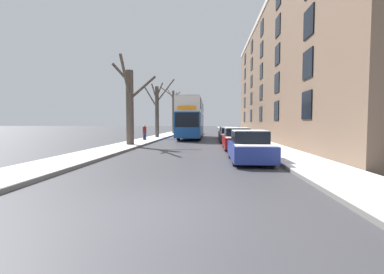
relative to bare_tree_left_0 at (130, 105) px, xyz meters
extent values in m
plane|color=#424247|center=(4.99, -14.25, -3.22)|extent=(320.00, 320.00, 0.00)
cube|color=slate|center=(-0.30, 38.75, -3.15)|extent=(2.43, 130.00, 0.13)
cube|color=white|center=(-0.30, 38.75, -3.07)|extent=(2.41, 130.00, 0.03)
cube|color=slate|center=(10.28, 38.75, -3.15)|extent=(2.43, 130.00, 0.13)
cube|color=white|center=(10.28, 38.75, -3.07)|extent=(2.41, 130.00, 0.03)
cube|color=#7A604C|center=(15.99, 8.50, 3.76)|extent=(9.00, 37.29, 13.96)
cube|color=black|center=(11.46, -4.62, -0.43)|extent=(0.08, 1.40, 1.56)
cube|color=black|center=(11.46, 1.94, -0.43)|extent=(0.08, 1.40, 1.56)
cube|color=black|center=(11.46, 8.50, -0.43)|extent=(0.08, 1.40, 1.56)
cube|color=black|center=(11.46, 15.07, -0.43)|extent=(0.08, 1.40, 1.56)
cube|color=black|center=(11.46, 21.63, -0.43)|extent=(0.08, 1.40, 1.56)
cube|color=black|center=(11.46, -4.62, 1.81)|extent=(0.08, 1.40, 1.56)
cube|color=black|center=(11.46, 1.94, 1.81)|extent=(0.08, 1.40, 1.56)
cube|color=black|center=(11.46, 8.50, 1.81)|extent=(0.08, 1.40, 1.56)
cube|color=black|center=(11.46, 15.07, 1.81)|extent=(0.08, 1.40, 1.56)
cube|color=black|center=(11.46, 21.63, 1.81)|extent=(0.08, 1.40, 1.56)
cube|color=black|center=(11.46, -4.62, 4.04)|extent=(0.08, 1.40, 1.56)
cube|color=black|center=(11.46, 1.94, 4.04)|extent=(0.08, 1.40, 1.56)
cube|color=black|center=(11.46, 8.50, 4.04)|extent=(0.08, 1.40, 1.56)
cube|color=black|center=(11.46, 15.07, 4.04)|extent=(0.08, 1.40, 1.56)
cube|color=black|center=(11.46, 21.63, 4.04)|extent=(0.08, 1.40, 1.56)
cube|color=black|center=(11.46, 1.94, 6.27)|extent=(0.08, 1.40, 1.56)
cube|color=black|center=(11.46, 8.50, 6.27)|extent=(0.08, 1.40, 1.56)
cube|color=black|center=(11.46, 15.07, 6.27)|extent=(0.08, 1.40, 1.56)
cube|color=black|center=(11.46, 21.63, 6.27)|extent=(0.08, 1.40, 1.56)
cube|color=black|center=(11.46, 8.50, 8.51)|extent=(0.08, 1.40, 1.56)
cube|color=black|center=(11.46, 15.07, 8.51)|extent=(0.08, 1.40, 1.56)
cube|color=black|center=(11.46, 21.63, 8.51)|extent=(0.08, 1.40, 1.56)
cube|color=beige|center=(11.45, 8.50, 10.22)|extent=(0.12, 36.54, 0.44)
cylinder|color=#4C4238|center=(-0.03, 0.05, -0.31)|extent=(0.57, 0.57, 5.82)
cylinder|color=#4C4238|center=(0.02, -1.05, 1.90)|extent=(0.30, 2.35, 2.84)
cylinder|color=#4C4238|center=(0.81, 0.72, 1.38)|extent=(1.91, 1.58, 2.06)
cylinder|color=#4C4238|center=(-0.54, -0.33, 2.32)|extent=(1.26, 0.99, 1.42)
cylinder|color=#4C4238|center=(-0.15, 10.58, -0.18)|extent=(0.44, 0.44, 6.09)
cylinder|color=#4C4238|center=(-0.33, 10.07, 2.13)|extent=(0.56, 1.20, 1.91)
cylinder|color=#4C4238|center=(0.95, 10.04, 2.28)|extent=(2.36, 1.27, 2.52)
cylinder|color=#4C4238|center=(-1.03, 11.30, 1.68)|extent=(1.95, 1.63, 2.64)
cylinder|color=#4C4238|center=(0.13, 10.91, 2.53)|extent=(0.77, 0.86, 1.79)
cylinder|color=#4C4238|center=(0.07, 22.35, 0.31)|extent=(0.38, 0.38, 7.06)
cylinder|color=#4C4238|center=(-1.04, 22.54, 3.72)|extent=(2.32, 0.54, 1.75)
cylinder|color=#4C4238|center=(0.52, 23.07, 3.25)|extent=(1.05, 1.57, 1.20)
cylinder|color=#4C4238|center=(-0.57, 23.30, 3.43)|extent=(1.44, 2.05, 1.95)
cylinder|color=#4C4238|center=(0.29, 22.77, 2.84)|extent=(0.61, 1.01, 1.73)
cylinder|color=#4C4238|center=(-0.06, 33.60, -0.62)|extent=(0.51, 0.51, 5.20)
cylinder|color=#4C4238|center=(-0.86, 33.21, 1.77)|extent=(1.78, 0.98, 1.50)
cylinder|color=#4C4238|center=(-0.06, 32.76, 2.48)|extent=(0.18, 1.84, 2.95)
cylinder|color=#4C4238|center=(0.64, 32.56, 1.38)|extent=(1.59, 2.25, 1.73)
cube|color=#194C99|center=(3.90, 10.76, -1.60)|extent=(2.53, 11.59, 2.56)
cube|color=silver|center=(3.90, 10.76, 0.42)|extent=(2.48, 11.36, 1.49)
cube|color=silver|center=(3.90, 10.76, 1.23)|extent=(2.48, 11.36, 0.12)
cube|color=black|center=(3.90, 10.76, -1.11)|extent=(2.56, 10.20, 1.33)
cube|color=black|center=(3.90, 10.76, 0.50)|extent=(2.56, 10.20, 1.13)
cube|color=black|center=(3.90, 4.99, -1.11)|extent=(2.28, 0.06, 1.40)
cube|color=orange|center=(3.90, 4.98, 0.05)|extent=(1.77, 0.05, 0.32)
cylinder|color=black|center=(2.80, 7.28, -2.73)|extent=(0.30, 0.99, 0.99)
cylinder|color=black|center=(4.99, 7.28, -2.73)|extent=(0.30, 0.99, 0.99)
cylinder|color=black|center=(2.80, 14.01, -2.73)|extent=(0.30, 0.99, 0.99)
cylinder|color=black|center=(4.99, 14.01, -2.73)|extent=(0.30, 0.99, 0.99)
cube|color=navy|center=(7.96, -7.33, -2.70)|extent=(1.76, 3.98, 0.70)
cube|color=black|center=(7.96, -7.18, -2.07)|extent=(1.52, 1.99, 0.56)
cube|color=white|center=(7.96, -7.18, -1.77)|extent=(1.48, 1.89, 0.05)
cube|color=white|center=(7.96, -8.75, -2.33)|extent=(1.59, 1.04, 0.04)
cylinder|color=black|center=(7.19, -8.53, -2.91)|extent=(0.20, 0.62, 0.62)
cylinder|color=black|center=(8.74, -8.53, -2.91)|extent=(0.20, 0.62, 0.62)
cylinder|color=black|center=(7.19, -6.14, -2.91)|extent=(0.20, 0.62, 0.62)
cylinder|color=black|center=(8.74, -6.14, -2.91)|extent=(0.20, 0.62, 0.62)
cube|color=maroon|center=(7.96, -1.55, -2.70)|extent=(1.84, 4.43, 0.70)
cube|color=black|center=(7.96, -1.37, -2.07)|extent=(1.59, 2.21, 0.56)
cube|color=white|center=(7.96, -1.37, -1.76)|extent=(1.55, 2.10, 0.06)
cube|color=white|center=(7.96, -3.12, -2.32)|extent=(1.66, 1.16, 0.05)
cylinder|color=black|center=(7.15, -2.88, -2.91)|extent=(0.20, 0.63, 0.63)
cylinder|color=black|center=(8.78, -2.88, -2.91)|extent=(0.20, 0.63, 0.63)
cylinder|color=black|center=(7.15, -0.22, -2.91)|extent=(0.20, 0.63, 0.63)
cylinder|color=black|center=(8.78, -0.22, -2.91)|extent=(0.20, 0.63, 0.63)
cube|color=black|center=(7.96, 4.69, -2.74)|extent=(1.90, 4.55, 0.63)
cube|color=black|center=(7.96, 4.87, -2.14)|extent=(1.63, 2.27, 0.56)
cube|color=white|center=(7.96, 4.87, -1.82)|extent=(1.59, 2.16, 0.08)
cube|color=white|center=(7.96, 3.07, -2.39)|extent=(1.71, 1.19, 0.07)
cylinder|color=black|center=(7.13, 3.32, -2.90)|extent=(0.20, 0.65, 0.65)
cylinder|color=black|center=(8.80, 3.32, -2.90)|extent=(0.20, 0.65, 0.65)
cylinder|color=black|center=(7.13, 6.05, -2.90)|extent=(0.20, 0.65, 0.65)
cylinder|color=black|center=(8.80, 6.05, -2.90)|extent=(0.20, 0.65, 0.65)
cube|color=black|center=(7.96, 11.29, -2.74)|extent=(1.68, 4.33, 0.62)
cube|color=black|center=(7.96, 11.46, -2.17)|extent=(1.45, 2.16, 0.51)
cube|color=white|center=(7.96, 11.46, -1.88)|extent=(1.41, 2.06, 0.07)
cube|color=white|center=(7.96, 9.75, -2.40)|extent=(1.51, 1.13, 0.06)
cylinder|color=black|center=(7.23, 9.99, -2.90)|extent=(0.20, 0.64, 0.64)
cylinder|color=black|center=(8.69, 9.99, -2.90)|extent=(0.20, 0.64, 0.64)
cylinder|color=black|center=(7.23, 12.58, -2.90)|extent=(0.20, 0.64, 0.64)
cylinder|color=black|center=(8.69, 12.58, -2.90)|extent=(0.20, 0.64, 0.64)
cube|color=#9EA3AD|center=(2.43, 23.78, -1.86)|extent=(2.09, 5.35, 2.28)
cube|color=black|center=(2.43, 21.13, -1.32)|extent=(1.84, 0.06, 1.00)
cylinder|color=black|center=(1.50, 22.07, -2.88)|extent=(0.22, 0.68, 0.68)
cylinder|color=black|center=(3.36, 22.07, -2.88)|extent=(0.22, 0.68, 0.68)
cylinder|color=black|center=(1.50, 25.49, -2.88)|extent=(0.22, 0.68, 0.68)
cylinder|color=black|center=(3.36, 25.49, -2.88)|extent=(0.22, 0.68, 0.68)
cylinder|color=navy|center=(-0.41, 5.49, -2.84)|extent=(0.17, 0.17, 0.77)
cylinder|color=navy|center=(-0.26, 5.55, -2.84)|extent=(0.17, 0.17, 0.77)
cylinder|color=#59191E|center=(-0.33, 5.52, -2.12)|extent=(0.36, 0.36, 0.67)
sphere|color=tan|center=(-0.33, 5.52, -1.68)|extent=(0.21, 0.21, 0.21)
camera|label=1|loc=(6.16, -19.29, -1.43)|focal=24.00mm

